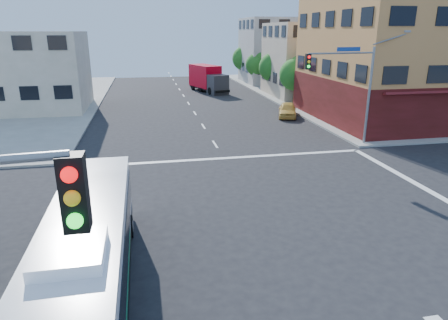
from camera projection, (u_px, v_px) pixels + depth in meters
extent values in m
plane|color=black|center=(266.00, 223.00, 17.51)|extent=(120.00, 120.00, 0.00)
cube|color=gray|center=(431.00, 90.00, 56.59)|extent=(50.00, 50.00, 0.15)
cube|color=#C58346|center=(420.00, 43.00, 36.30)|extent=(18.00, 15.00, 14.00)
cube|color=maroon|center=(412.00, 98.00, 37.84)|extent=(18.09, 15.08, 4.00)
cube|color=#BEAD91|center=(317.00, 60.00, 50.98)|extent=(12.00, 10.00, 9.00)
cube|color=#A3A39E|center=(282.00, 51.00, 63.90)|extent=(12.00, 10.00, 10.00)
cube|color=beige|center=(24.00, 72.00, 41.16)|extent=(12.00, 10.00, 8.00)
cylinder|color=gray|center=(369.00, 97.00, 28.50)|extent=(0.18, 0.18, 7.00)
cylinder|color=gray|center=(342.00, 53.00, 26.85)|extent=(5.01, 0.62, 0.12)
cube|color=black|center=(308.00, 62.00, 26.31)|extent=(0.32, 0.30, 1.00)
sphere|color=#FF0C0C|center=(309.00, 57.00, 26.06)|extent=(0.20, 0.20, 0.20)
sphere|color=yellow|center=(309.00, 62.00, 26.15)|extent=(0.20, 0.20, 0.20)
sphere|color=#19FF33|center=(309.00, 66.00, 26.24)|extent=(0.20, 0.20, 0.20)
cube|color=navy|center=(349.00, 49.00, 26.91)|extent=(1.80, 0.22, 0.28)
cube|color=gray|center=(407.00, 31.00, 27.80)|extent=(0.50, 0.22, 0.14)
cube|color=black|center=(74.00, 193.00, 4.95)|extent=(0.32, 0.30, 1.00)
sphere|color=#FF0C0C|center=(69.00, 175.00, 4.70)|extent=(0.20, 0.20, 0.20)
sphere|color=yellow|center=(72.00, 198.00, 4.79)|extent=(0.20, 0.20, 0.20)
sphere|color=#19FF33|center=(75.00, 221.00, 4.88)|extent=(0.20, 0.20, 0.20)
cylinder|color=#372214|center=(294.00, 96.00, 45.52)|extent=(0.28, 0.28, 1.92)
sphere|color=#1C5217|center=(295.00, 75.00, 44.78)|extent=(3.60, 3.60, 3.60)
sphere|color=#1C5217|center=(300.00, 67.00, 44.29)|extent=(2.52, 2.52, 2.52)
cylinder|color=#372214|center=(273.00, 87.00, 52.98)|extent=(0.28, 0.28, 1.99)
sphere|color=#1C5217|center=(273.00, 67.00, 52.20)|extent=(3.80, 3.80, 3.80)
sphere|color=#1C5217|center=(277.00, 60.00, 51.70)|extent=(2.66, 2.66, 2.66)
cylinder|color=#372214|center=(256.00, 80.00, 60.46)|extent=(0.28, 0.28, 1.89)
sphere|color=#1C5217|center=(257.00, 64.00, 59.75)|extent=(3.40, 3.40, 3.40)
sphere|color=#1C5217|center=(260.00, 59.00, 59.28)|extent=(2.38, 2.38, 2.38)
cylinder|color=#372214|center=(244.00, 74.00, 67.91)|extent=(0.28, 0.28, 2.03)
sphere|color=#1C5217|center=(244.00, 58.00, 67.10)|extent=(4.00, 4.00, 4.00)
sphere|color=#1C5217|center=(247.00, 52.00, 66.59)|extent=(2.80, 2.80, 2.80)
cube|color=black|center=(93.00, 278.00, 12.77)|extent=(2.37, 10.75, 0.40)
cube|color=white|center=(90.00, 248.00, 12.43)|extent=(2.36, 10.73, 2.54)
cube|color=black|center=(89.00, 243.00, 12.38)|extent=(2.40, 10.40, 1.12)
cube|color=black|center=(103.00, 185.00, 17.35)|extent=(2.09, 0.07, 1.20)
cube|color=#E5590C|center=(101.00, 165.00, 17.10)|extent=(1.71, 0.06, 0.25)
cube|color=white|center=(85.00, 212.00, 12.06)|extent=(2.31, 10.51, 0.11)
cube|color=white|center=(70.00, 251.00, 9.49)|extent=(1.61, 1.98, 0.32)
cube|color=#147343|center=(50.00, 278.00, 11.99)|extent=(0.05, 4.91, 0.25)
cube|color=#147343|center=(129.00, 269.00, 12.43)|extent=(0.05, 4.91, 0.25)
cylinder|color=black|center=(74.00, 232.00, 15.77)|extent=(0.27, 0.93, 0.93)
cylinder|color=#99999E|center=(71.00, 232.00, 15.74)|extent=(0.04, 0.46, 0.46)
cylinder|color=black|center=(130.00, 227.00, 16.17)|extent=(0.27, 0.93, 0.93)
cylinder|color=#99999E|center=(133.00, 226.00, 16.20)|extent=(0.04, 0.46, 0.46)
cube|color=#2A2A2F|center=(218.00, 85.00, 52.62)|extent=(2.84, 2.78, 2.57)
cube|color=black|center=(221.00, 82.00, 51.72)|extent=(1.99, 0.73, 0.99)
cube|color=#BE0015|center=(205.00, 76.00, 55.48)|extent=(3.99, 6.00, 2.96)
cube|color=black|center=(209.00, 88.00, 54.97)|extent=(4.55, 8.18, 0.30)
cylinder|color=black|center=(210.00, 91.00, 52.54)|extent=(0.57, 1.02, 0.99)
cylinder|color=black|center=(224.00, 90.00, 53.51)|extent=(0.57, 1.02, 0.99)
cylinder|color=black|center=(201.00, 88.00, 54.91)|extent=(0.57, 1.02, 0.99)
cylinder|color=black|center=(214.00, 87.00, 55.88)|extent=(0.57, 1.02, 0.99)
cylinder|color=black|center=(193.00, 86.00, 56.95)|extent=(0.57, 1.02, 0.99)
cylinder|color=black|center=(206.00, 85.00, 57.93)|extent=(0.57, 1.02, 0.99)
imported|color=#E3B64B|center=(288.00, 110.00, 38.89)|extent=(2.92, 4.42, 1.40)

